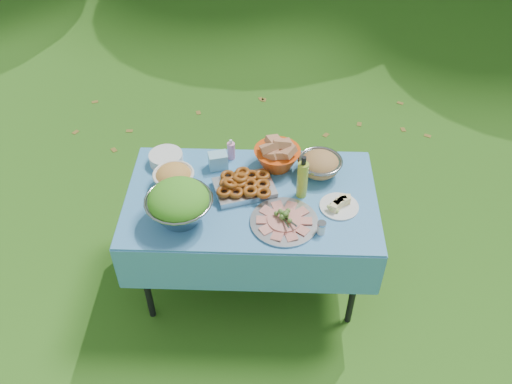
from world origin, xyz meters
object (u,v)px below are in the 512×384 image
bread_bowl (277,154)px  oil_bottle (303,177)px  pasta_bowl_steel (320,164)px  charcuterie_platter (284,217)px  plate_stack (166,158)px  salad_bowl (179,204)px  picnic_table (251,240)px

bread_bowl → oil_bottle: bearing=-60.8°
pasta_bowl_steel → charcuterie_platter: bearing=-116.9°
plate_stack → charcuterie_platter: charcuterie_platter is taller
salad_bowl → bread_bowl: salad_bowl is taller
plate_stack → pasta_bowl_steel: pasta_bowl_steel is taller
salad_bowl → oil_bottle: bearing=17.9°
plate_stack → bread_bowl: bread_bowl is taller
pasta_bowl_steel → charcuterie_platter: (-0.21, -0.42, -0.03)m
plate_stack → charcuterie_platter: 0.88m
salad_bowl → pasta_bowl_steel: bearing=27.8°
plate_stack → pasta_bowl_steel: bearing=-4.1°
plate_stack → bread_bowl: size_ratio=0.73×
plate_stack → oil_bottle: (0.83, -0.27, 0.11)m
charcuterie_platter → salad_bowl: bearing=179.2°
plate_stack → bread_bowl: (0.69, -0.01, 0.06)m
picnic_table → salad_bowl: (-0.38, -0.20, 0.50)m
pasta_bowl_steel → oil_bottle: oil_bottle is taller
picnic_table → oil_bottle: 0.60m
salad_bowl → oil_bottle: 0.71m
pasta_bowl_steel → charcuterie_platter: size_ratio=0.69×
bread_bowl → plate_stack: bearing=179.3°
bread_bowl → oil_bottle: oil_bottle is taller
charcuterie_platter → oil_bottle: bearing=66.0°
salad_bowl → picnic_table: bearing=27.3°
plate_stack → pasta_bowl_steel: 0.95m
salad_bowl → bread_bowl: bearing=41.7°
picnic_table → charcuterie_platter: (0.19, -0.21, 0.42)m
picnic_table → salad_bowl: 0.66m
salad_bowl → charcuterie_platter: size_ratio=0.97×
picnic_table → pasta_bowl_steel: pasta_bowl_steel is taller
salad_bowl → bread_bowl: (0.53, 0.48, -0.03)m
picnic_table → bread_bowl: size_ratio=5.12×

